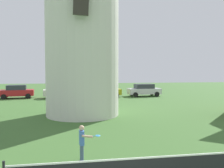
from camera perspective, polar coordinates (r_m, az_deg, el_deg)
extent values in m
cylinder|color=silver|center=(17.05, -7.34, 12.50)|extent=(5.17, 5.17, 11.87)
cube|color=white|center=(5.99, 3.25, -17.97)|extent=(5.59, 0.02, 0.04)
cylinder|color=slate|center=(8.58, -7.51, -16.28)|extent=(0.11, 0.11, 0.57)
cylinder|color=slate|center=(8.45, -7.38, -16.59)|extent=(0.11, 0.11, 0.57)
cube|color=#4C7AD1|center=(8.35, -7.47, -12.97)|extent=(0.18, 0.29, 0.50)
sphere|color=#DBB28E|center=(8.26, -7.49, -10.69)|extent=(0.19, 0.19, 0.19)
cylinder|color=#DBB28E|center=(8.53, -7.64, -12.77)|extent=(0.08, 0.08, 0.38)
cylinder|color=#DBB28E|center=(8.20, -6.12, -12.71)|extent=(0.39, 0.12, 0.15)
cylinder|color=#338CCC|center=(8.23, -5.05, -12.65)|extent=(0.22, 0.05, 0.04)
ellipsoid|color=#338CCC|center=(8.27, -3.51, -12.57)|extent=(0.20, 0.26, 0.03)
cube|color=red|center=(29.57, -22.41, -2.00)|extent=(4.02, 2.17, 0.70)
cube|color=#2D333D|center=(29.53, -22.44, -0.78)|extent=(2.32, 1.76, 0.56)
cylinder|color=black|center=(30.34, -19.78, -2.49)|extent=(0.62, 0.25, 0.60)
cylinder|color=black|center=(28.65, -19.97, -2.81)|extent=(0.62, 0.25, 0.60)
cylinder|color=black|center=(30.60, -24.67, -2.54)|extent=(0.62, 0.25, 0.60)
cylinder|color=black|center=(28.93, -25.14, -2.86)|extent=(0.62, 0.25, 0.60)
cube|color=silver|center=(28.38, -12.43, -2.04)|extent=(4.24, 2.10, 0.70)
cube|color=#2D333D|center=(28.33, -12.45, -0.77)|extent=(2.43, 1.72, 0.56)
cylinder|color=black|center=(29.35, -9.78, -2.53)|extent=(0.61, 0.24, 0.60)
cylinder|color=black|center=(27.67, -9.46, -2.87)|extent=(0.61, 0.24, 0.60)
cylinder|color=black|center=(29.23, -15.23, -2.62)|extent=(0.61, 0.24, 0.60)
cylinder|color=black|center=(27.54, -15.24, -2.96)|extent=(0.61, 0.24, 0.60)
cube|color=#999919|center=(28.57, -2.03, -1.94)|extent=(4.21, 1.72, 0.70)
cube|color=#2D333D|center=(28.52, -2.03, -0.68)|extent=(2.36, 1.51, 0.56)
cylinder|color=black|center=(29.65, 0.49, -2.43)|extent=(0.60, 0.18, 0.60)
cylinder|color=black|center=(27.99, 1.10, -2.76)|extent=(0.60, 0.18, 0.60)
cylinder|color=black|center=(29.29, -5.02, -2.51)|extent=(0.60, 0.18, 0.60)
cylinder|color=black|center=(27.61, -4.74, -2.85)|extent=(0.60, 0.18, 0.60)
cube|color=silver|center=(29.90, 7.88, -1.74)|extent=(4.23, 1.91, 0.70)
cube|color=#2D333D|center=(29.86, 7.89, -0.54)|extent=(2.40, 1.61, 0.56)
cylinder|color=black|center=(31.23, 9.77, -2.20)|extent=(0.61, 0.21, 0.60)
cylinder|color=black|center=(29.67, 11.01, -2.49)|extent=(0.61, 0.21, 0.60)
cylinder|color=black|center=(30.29, 4.82, -2.33)|extent=(0.61, 0.21, 0.60)
cylinder|color=black|center=(28.67, 5.81, -2.64)|extent=(0.61, 0.21, 0.60)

